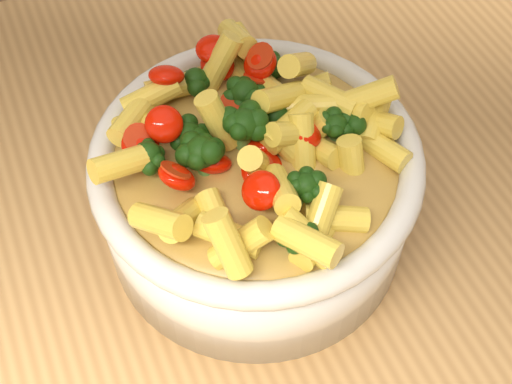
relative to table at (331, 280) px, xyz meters
name	(u,v)px	position (x,y,z in m)	size (l,w,h in m)	color
table	(331,280)	(0.00, 0.00, 0.00)	(1.20, 0.80, 0.90)	tan
serving_bowl	(256,191)	(-0.07, 0.02, 0.16)	(0.25, 0.25, 0.11)	silver
pasta_salad	(256,136)	(-0.07, 0.02, 0.22)	(0.20, 0.20, 0.04)	#FFDA50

